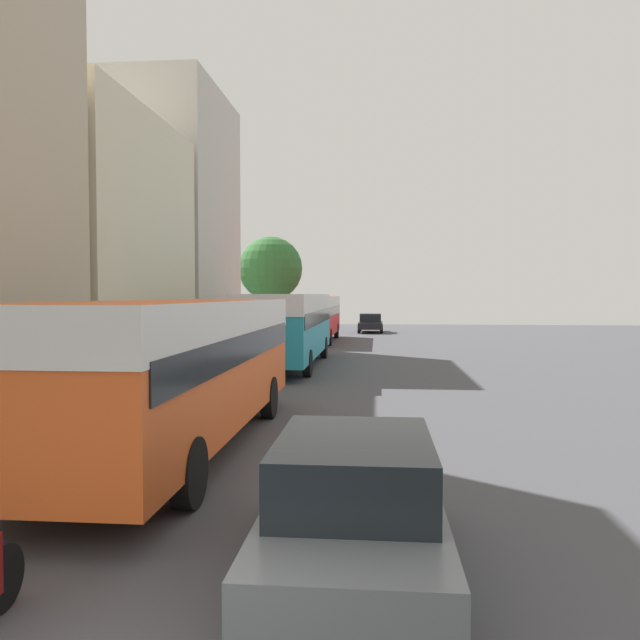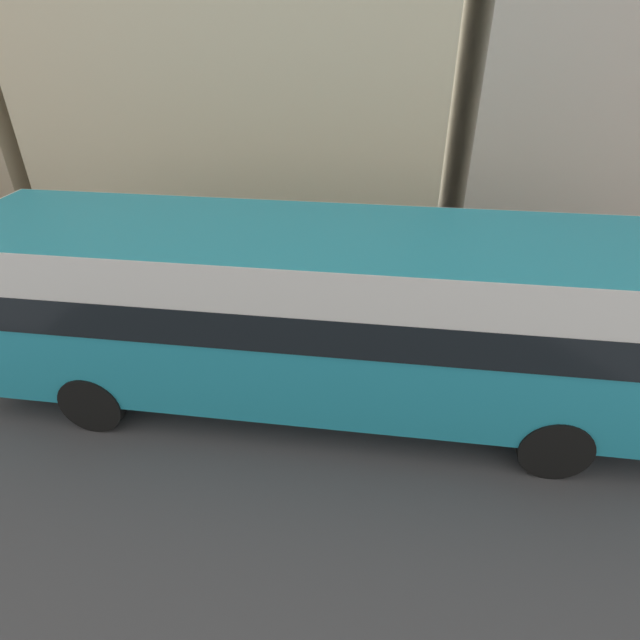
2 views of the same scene
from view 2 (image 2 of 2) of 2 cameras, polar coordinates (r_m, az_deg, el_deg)
building_far_terrace at (r=15.00m, az=-7.79°, el=28.39°), size 6.72×9.88×9.74m
bus_following at (r=7.54m, az=0.24°, el=2.64°), size 2.65×11.01×3.00m
pedestrian_near_curb at (r=14.06m, az=-30.64°, el=7.77°), size 0.38×0.38×1.60m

